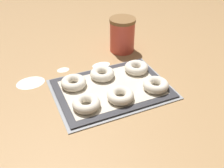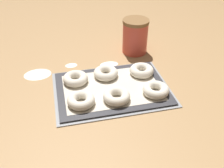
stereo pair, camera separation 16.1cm
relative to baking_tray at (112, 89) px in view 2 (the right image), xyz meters
The scene contains 13 objects.
ground_plane 0.01m from the baking_tray, 98.40° to the right, with size 2.80×2.80×0.00m, color #A87F51.
baking_tray is the anchor object (origin of this frame).
baking_mat 0.01m from the baking_tray, 90.00° to the left, with size 0.44×0.31×0.00m.
bagel_front_left 0.16m from the baking_tray, 151.20° to the right, with size 0.10×0.10×0.03m.
bagel_front_center 0.08m from the baking_tray, 88.84° to the right, with size 0.10×0.10×0.03m.
bagel_front_right 0.18m from the baking_tray, 25.85° to the right, with size 0.10×0.10×0.03m.
bagel_back_left 0.16m from the baking_tray, 152.71° to the left, with size 0.10×0.10×0.03m.
bagel_back_center 0.09m from the baking_tray, 95.07° to the left, with size 0.10×0.10×0.03m.
bagel_back_right 0.17m from the baking_tray, 25.09° to the left, with size 0.10×0.10×0.03m.
flour_canister 0.35m from the baking_tray, 57.61° to the left, with size 0.13×0.13×0.17m.
flour_patch_near 0.27m from the baking_tray, 122.32° to the left, with size 0.06×0.04×0.00m.
flour_patch_far 0.20m from the baking_tray, 80.92° to the left, with size 0.09×0.05×0.00m.
flour_patch_side 0.35m from the baking_tray, 148.23° to the left, with size 0.12×0.09×0.00m.
Camera 2 is at (-0.19, -0.82, 0.64)m, focal length 42.00 mm.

